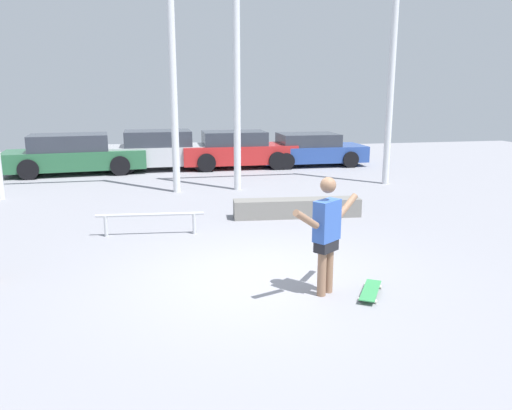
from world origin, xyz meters
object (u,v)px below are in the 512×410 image
Objects in this scene: parked_car_silver at (162,151)px; skateboard at (370,291)px; skateboarder at (327,230)px; grind_rail at (150,218)px; parked_car_red at (238,150)px; parked_car_green at (74,155)px; grind_box at (297,208)px; parked_car_blue at (311,150)px.

skateboard is at bearing -78.76° from parked_car_silver.
skateboarder is 0.39× the size of parked_car_silver.
grind_rail is 8.99m from parked_car_red.
parked_car_green is at bearing -174.42° from parked_car_silver.
grind_rail is at bearing -77.94° from parked_car_green.
parked_car_green is at bearing 57.02° from skateboard.
parked_car_red is (-0.07, 7.59, 0.44)m from grind_box.
parked_car_green is 1.14× the size of parked_car_red.
grind_rail is at bearing 71.48° from skateboard.
skateboarder is 0.35× the size of parked_car_green.
grind_box is 8.12m from parked_car_blue.
parked_car_green is 2.99m from parked_car_silver.
skateboarder reaches higher than parked_car_blue.
parked_car_blue reaches higher than skateboard.
parked_car_silver is 2.75m from parked_car_red.
skateboard is 12.47m from parked_car_silver.
skateboarder is at bearing -101.19° from grind_box.
parked_car_green is 1.19× the size of parked_car_blue.
grind_rail is 0.53× the size of parked_car_blue.
skateboard is 0.19× the size of parked_car_silver.
grind_rail is at bearing -93.65° from parked_car_silver.
parked_car_red is at bearing -3.39° from parked_car_silver.
grind_rail is (-3.02, 3.65, 0.28)m from skateboard.
skateboarder is 11.91m from parked_car_red.
grind_box is 9.40m from parked_car_green.
parked_car_green is 1.11× the size of parked_car_silver.
parked_car_silver is (0.43, 8.53, 0.34)m from grind_rail.
grind_box is (0.23, 4.47, 0.14)m from skateboard.
parked_car_blue is at bearing -1.65° from parked_car_silver.
grind_rail reaches higher than skateboard.
parked_car_silver is (-2.59, 12.18, 0.62)m from skateboard.
skateboard is 13.10m from parked_car_green.
skateboarder reaches higher than parked_car_green.
parked_car_red is at bearing 69.26° from grind_rail.
parked_car_blue is at bearing -3.52° from parked_car_green.
parked_car_silver reaches higher than grind_box.
grind_rail is at bearing -110.24° from parked_car_red.
grind_box is at bearing -109.22° from parked_car_blue.
grind_box is at bearing 28.89° from skateboard.
parked_car_red is at bearing -3.11° from parked_car_green.
skateboarder is 2.11× the size of skateboard.
skateboarder is 0.40× the size of parked_car_red.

